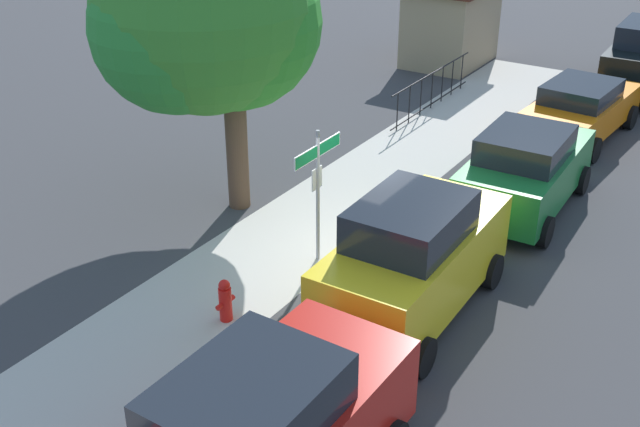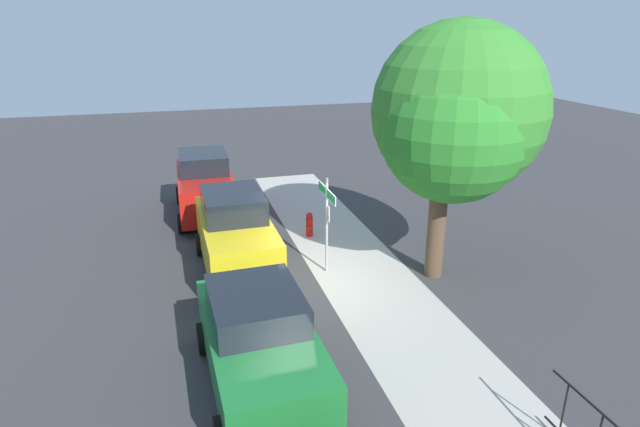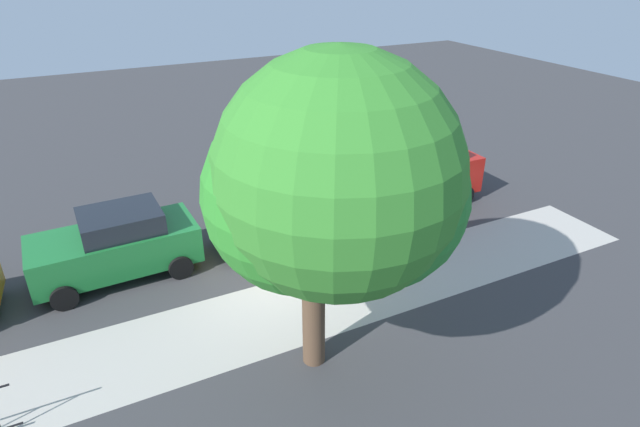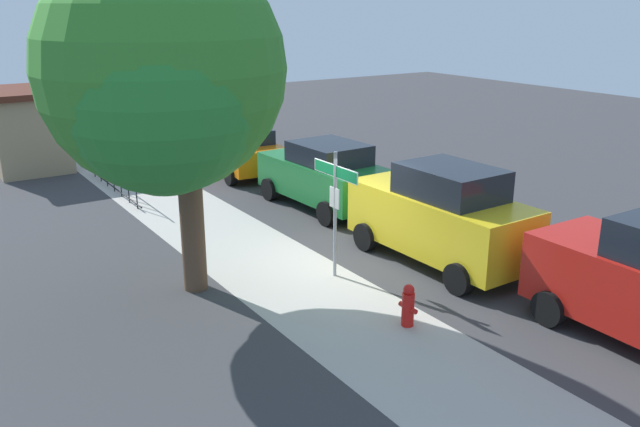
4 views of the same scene
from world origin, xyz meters
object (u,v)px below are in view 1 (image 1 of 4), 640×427
(shade_tree, at_px, (205,15))
(fire_hydrant, at_px, (225,300))
(car_green, at_px, (525,169))
(utility_shed, at_px, (451,22))
(car_yellow, at_px, (414,258))
(car_orange, at_px, (581,108))
(street_sign, at_px, (318,173))

(shade_tree, xyz_separation_m, fire_hydrant, (-3.30, -2.90, -3.75))
(car_green, distance_m, utility_shed, 10.97)
(car_green, distance_m, fire_hydrant, 7.24)
(car_yellow, bearing_deg, utility_shed, 21.25)
(car_orange, bearing_deg, car_yellow, -176.02)
(shade_tree, xyz_separation_m, car_green, (3.40, -5.62, -3.21))
(street_sign, distance_m, car_green, 4.93)
(car_yellow, relative_size, car_orange, 1.00)
(car_yellow, xyz_separation_m, car_green, (4.80, -0.20, -0.15))
(street_sign, xyz_separation_m, shade_tree, (0.75, 3.10, 2.33))
(car_yellow, height_order, fire_hydrant, car_yellow)
(car_yellow, xyz_separation_m, fire_hydrant, (-1.89, 2.52, -0.69))
(car_green, bearing_deg, fire_hydrant, 156.01)
(street_sign, distance_m, shade_tree, 3.95)
(street_sign, distance_m, fire_hydrant, 2.92)
(car_yellow, height_order, car_orange, car_yellow)
(street_sign, height_order, fire_hydrant, street_sign)
(shade_tree, height_order, car_orange, shade_tree)
(car_yellow, bearing_deg, car_green, -3.34)
(street_sign, relative_size, fire_hydrant, 3.37)
(fire_hydrant, bearing_deg, car_yellow, -53.12)
(shade_tree, distance_m, fire_hydrant, 5.77)
(shade_tree, xyz_separation_m, car_orange, (8.19, -5.42, -3.33))
(shade_tree, relative_size, car_green, 1.56)
(car_yellow, height_order, car_green, car_yellow)
(street_sign, height_order, utility_shed, utility_shed)
(car_yellow, height_order, utility_shed, utility_shed)
(shade_tree, height_order, fire_hydrant, shade_tree)
(car_yellow, xyz_separation_m, utility_shed, (14.03, 5.72, 0.30))
(street_sign, bearing_deg, shade_tree, 76.35)
(car_orange, xyz_separation_m, utility_shed, (4.43, 5.72, 0.58))
(fire_hydrant, bearing_deg, street_sign, -4.46)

